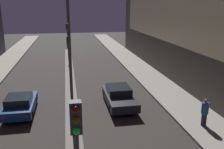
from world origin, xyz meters
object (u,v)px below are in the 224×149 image
Objects in this scene: traffic_light_far at (67,33)px; pedestrian_on_right_sidewalk at (205,112)px; traffic_light_mid at (69,52)px; car_left_lane at (20,104)px; car_right_lane at (119,96)px; street_lamp at (69,41)px; traffic_light_near at (77,146)px.

pedestrian_on_right_sidewalk is (7.84, -21.84, -2.55)m from traffic_light_far.
car_left_lane is at bearing -136.82° from traffic_light_mid.
traffic_light_far is at bearing 78.83° from car_left_lane.
car_right_lane is (3.50, -17.48, -2.87)m from traffic_light_far.
traffic_light_far is 2.77× the size of pedestrian_on_right_sidewalk.
car_left_lane is at bearing 159.92° from pedestrian_on_right_sidewalk.
street_lamp is 9.01m from pedestrian_on_right_sidewalk.
traffic_light_mid is 1.00× the size of traffic_light_far.
traffic_light_mid is at bearing 136.55° from pedestrian_on_right_sidewalk.
car_left_lane is 6.99m from car_right_lane.
street_lamp reaches higher than traffic_light_mid.
traffic_light_mid is 1.16× the size of car_left_lane.
traffic_light_far is 23.34m from pedestrian_on_right_sidewalk.
car_left_lane is at bearing 108.07° from traffic_light_near.
car_left_lane is 12.07m from pedestrian_on_right_sidewalk.
street_lamp is at bearing -90.00° from traffic_light_mid.
pedestrian_on_right_sidewalk reaches higher than car_left_lane.
street_lamp is (0.00, -6.57, 1.83)m from traffic_light_mid.
street_lamp reaches higher than car_left_lane.
traffic_light_near is at bearing -90.00° from traffic_light_mid.
traffic_light_mid is 1.05× the size of car_right_lane.
traffic_light_far is at bearing 109.74° from pedestrian_on_right_sidewalk.
traffic_light_mid and traffic_light_far have the same top height.
traffic_light_mid reaches higher than pedestrian_on_right_sidewalk.
traffic_light_mid is 2.77× the size of pedestrian_on_right_sidewalk.
car_right_lane reaches higher than car_left_lane.
street_lamp is 1.75× the size of car_right_lane.
traffic_light_mid is at bearing 90.00° from street_lamp.
traffic_light_mid is at bearing 138.74° from car_right_lane.
street_lamp is at bearing -134.92° from car_right_lane.
car_left_lane is 0.90× the size of car_right_lane.
pedestrian_on_right_sidewalk is at bearing -70.26° from traffic_light_far.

